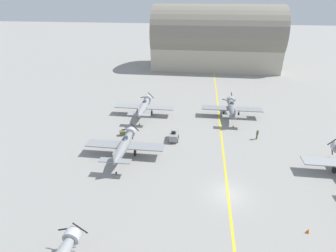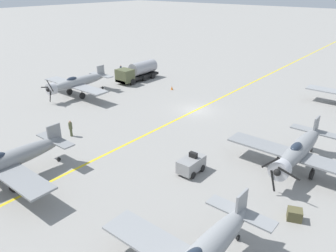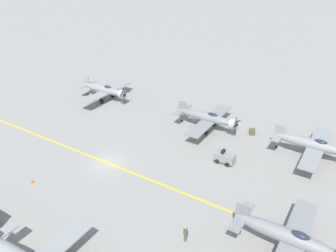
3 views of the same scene
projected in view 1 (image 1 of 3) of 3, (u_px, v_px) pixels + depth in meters
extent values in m
plane|color=gray|center=(228.00, 194.00, 32.76)|extent=(400.00, 400.00, 0.00)
cube|color=yellow|center=(228.00, 194.00, 32.76)|extent=(0.30, 160.00, 0.01)
ellipsoid|color=gray|center=(232.00, 109.00, 51.78)|extent=(1.50, 9.50, 1.42)
cylinder|color=#B7B7BC|center=(230.00, 100.00, 55.71)|extent=(1.58, 0.90, 1.58)
ellipsoid|color=#232D3D|center=(232.00, 104.00, 52.53)|extent=(0.80, 1.70, 0.76)
cube|color=gray|center=(232.00, 109.00, 52.60)|extent=(12.00, 2.10, 0.16)
cube|color=gray|center=(234.00, 116.00, 48.10)|extent=(4.40, 1.10, 0.12)
cube|color=gray|center=(235.00, 113.00, 47.80)|extent=(0.14, 1.30, 1.60)
sphere|color=black|center=(230.00, 99.00, 56.15)|extent=(0.56, 0.56, 0.56)
cube|color=black|center=(232.00, 96.00, 55.74)|extent=(0.66, 0.06, 1.71)
cube|color=black|center=(226.00, 100.00, 56.33)|extent=(1.74, 0.06, 0.51)
cube|color=black|center=(233.00, 102.00, 56.38)|extent=(1.29, 0.06, 1.39)
cylinder|color=black|center=(224.00, 111.00, 53.06)|extent=(0.14, 0.14, 1.26)
cylinder|color=black|center=(224.00, 114.00, 53.34)|extent=(0.22, 0.90, 0.90)
cylinder|color=black|center=(239.00, 112.00, 52.72)|extent=(0.14, 0.14, 1.26)
cylinder|color=black|center=(239.00, 115.00, 53.01)|extent=(0.22, 0.90, 0.90)
cylinder|color=black|center=(233.00, 126.00, 48.96)|extent=(0.12, 0.36, 0.36)
sphere|color=black|center=(336.00, 145.00, 39.30)|extent=(0.56, 0.56, 0.56)
cube|color=black|center=(333.00, 141.00, 39.07)|extent=(1.27, 0.06, 1.40)
cube|color=black|center=(332.00, 150.00, 39.71)|extent=(0.68, 0.06, 1.71)
cylinder|color=black|center=(335.00, 166.00, 36.21)|extent=(0.14, 0.14, 1.26)
cylinder|color=black|center=(334.00, 170.00, 36.50)|extent=(0.22, 0.90, 0.90)
ellipsoid|color=gray|center=(123.00, 146.00, 39.16)|extent=(1.50, 9.50, 1.42)
cylinder|color=#B7B7BC|center=(131.00, 132.00, 43.09)|extent=(1.57, 0.90, 1.58)
ellipsoid|color=#232D3D|center=(125.00, 139.00, 39.91)|extent=(0.80, 1.70, 0.76)
cube|color=gray|center=(125.00, 145.00, 39.98)|extent=(12.00, 2.10, 0.16)
cube|color=gray|center=(115.00, 161.00, 35.48)|extent=(4.40, 1.10, 0.12)
cube|color=gray|center=(115.00, 157.00, 35.18)|extent=(0.14, 1.30, 1.60)
sphere|color=black|center=(132.00, 130.00, 43.53)|extent=(0.56, 0.56, 0.56)
cube|color=black|center=(135.00, 127.00, 43.18)|extent=(1.33, 0.06, 1.35)
cube|color=black|center=(127.00, 129.00, 43.53)|extent=(1.73, 0.06, 0.57)
cube|color=black|center=(133.00, 135.00, 43.89)|extent=(0.60, 0.06, 1.72)
cylinder|color=black|center=(116.00, 148.00, 40.44)|extent=(0.14, 0.14, 1.26)
cylinder|color=black|center=(116.00, 152.00, 40.73)|extent=(0.22, 0.90, 0.90)
cylinder|color=black|center=(135.00, 149.00, 40.11)|extent=(0.14, 0.14, 1.26)
cylinder|color=black|center=(135.00, 153.00, 40.39)|extent=(0.22, 0.90, 0.90)
cylinder|color=black|center=(116.00, 173.00, 36.34)|extent=(0.12, 0.36, 0.36)
cylinder|color=#B7B7BC|center=(72.00, 236.00, 24.68)|extent=(1.58, 0.90, 1.58)
sphere|color=black|center=(75.00, 232.00, 25.12)|extent=(0.56, 0.56, 0.56)
cube|color=black|center=(78.00, 238.00, 25.49)|extent=(0.49, 0.06, 1.74)
cube|color=black|center=(80.00, 228.00, 24.78)|extent=(1.40, 0.06, 1.27)
cube|color=black|center=(66.00, 229.00, 25.08)|extent=(1.71, 0.06, 0.68)
ellipsoid|color=gray|center=(144.00, 107.00, 52.56)|extent=(1.50, 9.50, 1.42)
cylinder|color=#B7B7BC|center=(148.00, 99.00, 56.50)|extent=(1.58, 0.90, 1.58)
ellipsoid|color=#232D3D|center=(145.00, 102.00, 53.32)|extent=(0.80, 1.70, 0.76)
cube|color=gray|center=(144.00, 107.00, 53.39)|extent=(12.00, 2.10, 0.16)
cube|color=gray|center=(139.00, 114.00, 48.88)|extent=(4.40, 1.10, 0.12)
cube|color=gray|center=(139.00, 111.00, 48.59)|extent=(0.14, 1.30, 1.60)
sphere|color=black|center=(148.00, 98.00, 56.94)|extent=(0.56, 0.56, 0.56)
cube|color=black|center=(144.00, 97.00, 56.94)|extent=(1.73, 0.06, 0.55)
cube|color=black|center=(149.00, 102.00, 57.29)|extent=(0.62, 0.06, 1.72)
cube|color=black|center=(151.00, 95.00, 56.58)|extent=(1.31, 0.06, 1.36)
cylinder|color=black|center=(137.00, 109.00, 53.84)|extent=(0.14, 0.14, 1.26)
cylinder|color=black|center=(137.00, 112.00, 54.13)|extent=(0.22, 0.90, 0.90)
cylinder|color=black|center=(152.00, 110.00, 53.51)|extent=(0.14, 0.14, 1.26)
cylinder|color=black|center=(152.00, 113.00, 53.80)|extent=(0.22, 0.90, 0.90)
cylinder|color=black|center=(139.00, 124.00, 49.75)|extent=(0.12, 0.36, 0.36)
cube|color=gray|center=(174.00, 136.00, 44.46)|extent=(1.40, 2.60, 1.10)
cube|color=black|center=(174.00, 133.00, 43.88)|extent=(0.70, 0.36, 0.44)
cylinder|color=black|center=(170.00, 136.00, 45.40)|extent=(0.20, 0.60, 0.60)
cylinder|color=black|center=(178.00, 137.00, 45.25)|extent=(0.20, 0.60, 0.60)
cylinder|color=black|center=(169.00, 140.00, 44.13)|extent=(0.20, 0.60, 0.60)
cylinder|color=black|center=(177.00, 141.00, 43.98)|extent=(0.20, 0.60, 0.60)
cylinder|color=#515638|center=(257.00, 137.00, 44.94)|extent=(0.27, 0.27, 0.85)
cylinder|color=#515638|center=(257.00, 133.00, 44.58)|extent=(0.39, 0.39, 0.71)
sphere|color=tan|center=(258.00, 130.00, 44.37)|extent=(0.23, 0.23, 0.23)
cube|color=brown|center=(123.00, 133.00, 46.14)|extent=(1.21, 1.12, 0.81)
cone|color=orange|center=(308.00, 231.00, 27.41)|extent=(0.36, 0.36, 0.55)
cube|color=#B2A893|center=(214.00, 52.00, 86.28)|extent=(39.83, 16.15, 9.75)
cylinder|color=gray|center=(216.00, 34.00, 83.69)|extent=(39.83, 17.77, 17.77)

